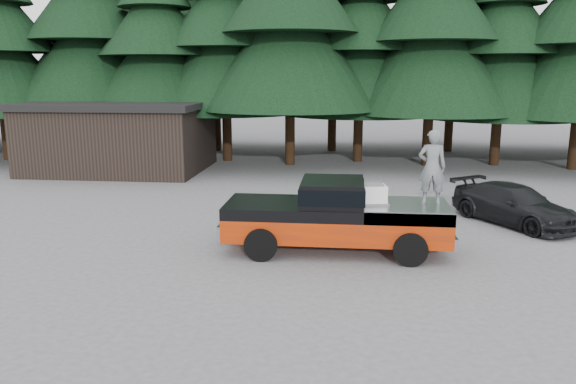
# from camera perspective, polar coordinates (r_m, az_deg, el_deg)

# --- Properties ---
(ground) EXTENTS (120.00, 120.00, 0.00)m
(ground) POSITION_cam_1_polar(r_m,az_deg,el_deg) (15.01, -1.67, -6.04)
(ground) COLOR #505053
(ground) RESTS_ON ground
(pickup_truck) EXTENTS (6.00, 2.04, 1.33)m
(pickup_truck) POSITION_cam_1_polar(r_m,az_deg,el_deg) (14.91, 4.87, -3.53)
(pickup_truck) COLOR #C52C00
(pickup_truck) RESTS_ON ground
(truck_cab) EXTENTS (1.66, 1.90, 0.59)m
(truck_cab) POSITION_cam_1_polar(r_m,az_deg,el_deg) (14.68, 4.55, 0.09)
(truck_cab) COLOR black
(truck_cab) RESTS_ON pickup_truck
(air_compressor) EXTENTS (0.77, 0.68, 0.47)m
(air_compressor) POSITION_cam_1_polar(r_m,az_deg,el_deg) (14.62, 8.55, -0.29)
(air_compressor) COLOR silver
(air_compressor) RESTS_ON pickup_truck
(man_on_bed) EXTENTS (0.72, 0.49, 1.93)m
(man_on_bed) POSITION_cam_1_polar(r_m,az_deg,el_deg) (14.78, 14.42, 2.46)
(man_on_bed) COLOR slate
(man_on_bed) RESTS_ON pickup_truck
(parked_car) EXTENTS (3.80, 4.45, 1.22)m
(parked_car) POSITION_cam_1_polar(r_m,az_deg,el_deg) (18.93, 21.98, -1.19)
(parked_car) COLOR black
(parked_car) RESTS_ON ground
(utility_building) EXTENTS (8.40, 6.40, 3.30)m
(utility_building) POSITION_cam_1_polar(r_m,az_deg,el_deg) (28.49, -16.64, 5.49)
(utility_building) COLOR black
(utility_building) RESTS_ON ground
(treeline) EXTENTS (60.15, 16.05, 17.50)m
(treeline) POSITION_cam_1_polar(r_m,az_deg,el_deg) (31.52, 3.43, 17.58)
(treeline) COLOR black
(treeline) RESTS_ON ground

